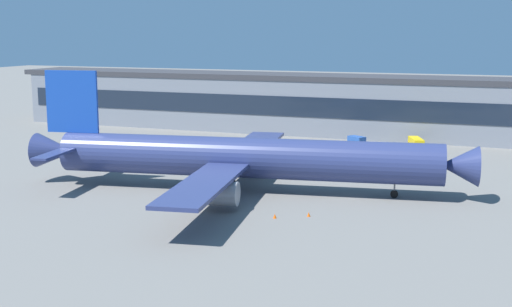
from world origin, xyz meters
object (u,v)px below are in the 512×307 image
Objects in this scene: airliner at (240,158)px; belt_loader at (416,142)px; baggage_tug at (356,140)px; traffic_cone_1 at (309,214)px; traffic_cone_0 at (275,216)px.

airliner reaches higher than belt_loader.
airliner reaches higher than baggage_tug.
traffic_cone_0 is at bearing -148.09° from traffic_cone_1.
airliner is 52.12m from belt_loader.
airliner reaches higher than traffic_cone_1.
belt_loader reaches higher than traffic_cone_0.
traffic_cone_1 is at bearing -36.89° from airliner.
traffic_cone_0 is (-9.14, -60.99, -0.86)m from belt_loader.
airliner is at bearing -111.50° from belt_loader.
baggage_tug reaches higher than traffic_cone_0.
baggage_tug is at bearing 81.68° from airliner.
traffic_cone_1 is at bearing -83.26° from baggage_tug.
traffic_cone_1 is (-5.36, -58.64, -0.87)m from belt_loader.
belt_loader is at bearing 68.50° from airliner.
belt_loader is 1.63× the size of baggage_tug.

